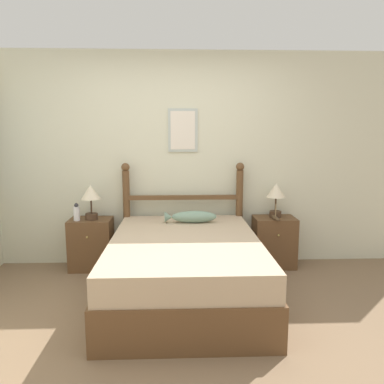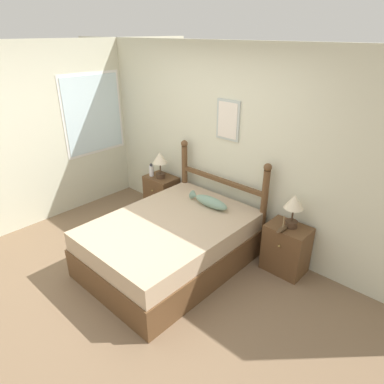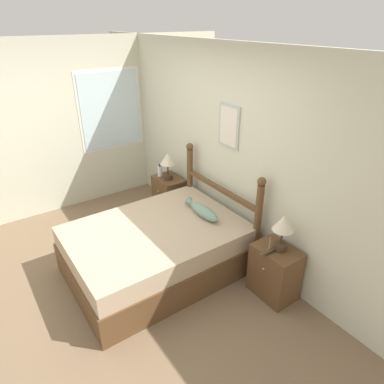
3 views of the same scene
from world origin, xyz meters
name	(u,v)px [view 1 (image 1 of 3)]	position (x,y,z in m)	size (l,w,h in m)	color
ground_plane	(172,332)	(0.00, 0.00, 0.00)	(16.00, 16.00, 0.00)	#7A6047
wall_back	(173,160)	(0.00, 1.73, 1.28)	(6.40, 0.08, 2.55)	beige
bed	(185,269)	(0.12, 0.64, 0.30)	(1.44, 1.99, 0.60)	brown
headboard	(183,210)	(0.12, 1.60, 0.68)	(1.46, 0.10, 1.25)	brown
nightstand_left	(91,244)	(-0.97, 1.49, 0.30)	(0.49, 0.38, 0.60)	brown
nightstand_right	(274,242)	(1.21, 1.49, 0.30)	(0.49, 0.38, 0.60)	brown
table_lamp_left	(91,196)	(-0.94, 1.47, 0.88)	(0.22, 0.22, 0.41)	#422D1E
table_lamp_right	(276,194)	(1.22, 1.51, 0.88)	(0.22, 0.22, 0.41)	#422D1E
bottle	(77,213)	(-1.10, 1.42, 0.69)	(0.07, 0.07, 0.20)	white
model_boat	(275,218)	(1.19, 1.38, 0.62)	(0.06, 0.26, 0.18)	#4C3823
fish_pillow	(191,217)	(0.21, 1.26, 0.67)	(0.58, 0.15, 0.13)	gray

